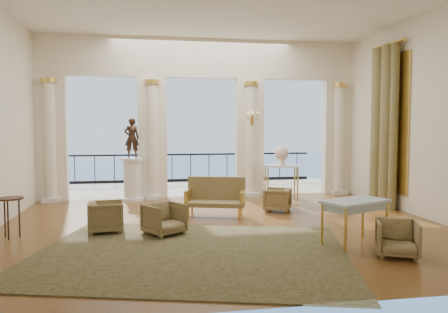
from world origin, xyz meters
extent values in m
plane|color=#4F2E0E|center=(0.00, 0.00, 0.00)|extent=(9.00, 9.00, 0.00)
plane|color=#F3E7CC|center=(0.00, -4.00, 2.25)|extent=(9.00, 0.00, 9.00)
plane|color=#F3E7CC|center=(4.50, 0.00, 2.25)|extent=(0.00, 8.00, 8.00)
plane|color=white|center=(0.00, 0.00, 4.50)|extent=(9.00, 9.00, 0.00)
cube|color=beige|center=(0.00, 3.85, 3.95)|extent=(9.00, 0.30, 1.10)
cube|color=beige|center=(-4.10, 3.85, 1.70)|extent=(0.80, 0.30, 3.40)
cylinder|color=beige|center=(-4.10, 3.67, 1.60)|extent=(0.28, 0.28, 3.20)
cylinder|color=gold|center=(-4.10, 3.67, 3.25)|extent=(0.40, 0.40, 0.12)
cube|color=silver|center=(-4.10, 3.67, 0.06)|extent=(0.45, 0.45, 0.12)
cube|color=beige|center=(-1.40, 3.85, 1.70)|extent=(0.80, 0.30, 3.40)
cylinder|color=beige|center=(-1.40, 3.67, 1.60)|extent=(0.28, 0.28, 3.20)
cylinder|color=gold|center=(-1.40, 3.67, 3.25)|extent=(0.40, 0.40, 0.12)
cube|color=silver|center=(-1.40, 3.67, 0.06)|extent=(0.45, 0.45, 0.12)
cube|color=beige|center=(1.40, 3.85, 1.70)|extent=(0.80, 0.30, 3.40)
cylinder|color=beige|center=(1.40, 3.67, 1.60)|extent=(0.28, 0.28, 3.20)
cylinder|color=gold|center=(1.40, 3.67, 3.25)|extent=(0.40, 0.40, 0.12)
cube|color=silver|center=(1.40, 3.67, 0.06)|extent=(0.45, 0.45, 0.12)
cube|color=beige|center=(4.10, 3.85, 1.70)|extent=(0.80, 0.30, 3.40)
cylinder|color=beige|center=(4.10, 3.67, 1.60)|extent=(0.28, 0.28, 3.20)
cylinder|color=gold|center=(4.10, 3.67, 3.25)|extent=(0.40, 0.40, 0.12)
cube|color=silver|center=(4.10, 3.67, 0.06)|extent=(0.45, 0.45, 0.12)
cube|color=#AAA08B|center=(0.00, 5.80, -0.05)|extent=(10.00, 3.60, 0.10)
cube|color=black|center=(0.00, 7.40, 1.00)|extent=(9.00, 0.06, 0.06)
cube|color=black|center=(0.00, 7.40, 0.05)|extent=(9.00, 0.06, 0.10)
cylinder|color=black|center=(0.00, 7.40, 0.50)|extent=(0.03, 0.03, 1.00)
cylinder|color=black|center=(-4.10, 7.40, 0.50)|extent=(0.03, 0.03, 1.00)
cylinder|color=black|center=(4.10, 7.40, 0.50)|extent=(0.03, 0.03, 1.00)
cylinder|color=#4C3823|center=(2.00, 6.60, 2.10)|extent=(0.20, 0.20, 4.20)
plane|color=#2C5689|center=(0.00, 60.00, -6.00)|extent=(160.00, 160.00, 0.00)
cylinder|color=brown|center=(4.30, 1.05, 2.00)|extent=(0.26, 0.26, 4.00)
cylinder|color=brown|center=(4.26, 1.50, 2.00)|extent=(0.32, 0.32, 4.00)
cylinder|color=brown|center=(4.30, 1.95, 2.00)|extent=(0.26, 0.26, 4.00)
cylinder|color=gold|center=(4.35, 1.50, 4.05)|extent=(0.08, 1.40, 0.08)
cube|color=gold|center=(4.47, 1.50, 2.10)|extent=(0.04, 1.60, 3.40)
cube|color=gold|center=(1.40, 3.53, 2.20)|extent=(0.10, 0.04, 0.25)
cylinder|color=gold|center=(1.26, 3.45, 2.30)|extent=(0.02, 0.02, 0.22)
cylinder|color=gold|center=(1.40, 3.45, 2.30)|extent=(0.02, 0.02, 0.22)
cylinder|color=gold|center=(1.54, 3.45, 2.30)|extent=(0.02, 0.02, 0.22)
cube|color=#2A3217|center=(-0.85, -1.73, 0.01)|extent=(5.76, 4.99, 0.02)
imported|color=#4E4125|center=(-1.23, -0.44, 0.33)|extent=(0.87, 0.86, 0.66)
imported|color=#4E4125|center=(2.32, -2.43, 0.31)|extent=(0.79, 0.77, 0.63)
imported|color=#4E4125|center=(1.52, 1.39, 0.31)|extent=(0.77, 0.79, 0.62)
imported|color=#4E4125|center=(-2.33, -0.05, 0.33)|extent=(0.67, 0.70, 0.66)
cube|color=#4E4125|center=(-0.05, 1.03, 0.29)|extent=(1.43, 0.90, 0.10)
cube|color=#4E4125|center=(0.03, 1.27, 0.61)|extent=(1.29, 0.45, 0.54)
cube|color=gold|center=(-0.64, 1.20, 0.47)|extent=(0.23, 0.54, 0.26)
cube|color=gold|center=(0.55, 0.85, 0.47)|extent=(0.23, 0.54, 0.26)
cylinder|color=gold|center=(-0.65, 0.98, 0.12)|extent=(0.05, 0.05, 0.25)
cylinder|color=gold|center=(0.44, 0.66, 0.12)|extent=(0.05, 0.05, 0.25)
cylinder|color=gold|center=(-0.53, 1.40, 0.12)|extent=(0.05, 0.05, 0.25)
cylinder|color=gold|center=(0.56, 1.07, 0.12)|extent=(0.05, 0.05, 0.25)
cube|color=#A9C2D5|center=(1.98, -1.69, 0.75)|extent=(1.29, 1.01, 0.05)
cylinder|color=gold|center=(1.60, -2.12, 0.36)|extent=(0.05, 0.05, 0.73)
cylinder|color=gold|center=(2.55, -1.72, 0.36)|extent=(0.05, 0.05, 0.73)
cylinder|color=gold|center=(1.40, -1.65, 0.36)|extent=(0.05, 0.05, 0.73)
cylinder|color=gold|center=(2.35, -1.25, 0.36)|extent=(0.05, 0.05, 0.73)
cylinder|color=silver|center=(-1.96, 3.50, 0.04)|extent=(0.64, 0.64, 0.09)
cylinder|color=silver|center=(-1.96, 3.50, 0.59)|extent=(0.47, 0.47, 1.03)
cylinder|color=silver|center=(-1.96, 3.50, 1.14)|extent=(0.60, 0.60, 0.06)
imported|color=black|center=(-1.96, 3.50, 1.72)|extent=(0.41, 0.28, 1.08)
cube|color=silver|center=(2.20, 3.26, 0.91)|extent=(1.05, 0.76, 0.05)
cylinder|color=gold|center=(1.75, 3.32, 0.44)|extent=(0.05, 0.05, 0.88)
cylinder|color=gold|center=(2.54, 2.96, 0.44)|extent=(0.05, 0.05, 0.88)
cylinder|color=gold|center=(1.86, 3.57, 0.44)|extent=(0.05, 0.05, 0.88)
cylinder|color=gold|center=(2.65, 3.20, 0.44)|extent=(0.05, 0.05, 0.88)
cylinder|color=white|center=(2.20, 3.26, 1.06)|extent=(0.20, 0.20, 0.25)
sphere|color=#D0979E|center=(2.20, 3.26, 1.26)|extent=(0.40, 0.40, 0.40)
cylinder|color=black|center=(-4.00, -0.20, 0.73)|extent=(0.46, 0.46, 0.03)
cylinder|color=black|center=(-3.87, -0.13, 0.36)|extent=(0.03, 0.03, 0.71)
cylinder|color=black|center=(-4.12, -0.12, 0.36)|extent=(0.03, 0.03, 0.71)
cylinder|color=black|center=(-4.00, -0.34, 0.36)|extent=(0.03, 0.03, 0.71)
camera|label=1|loc=(-1.49, -8.60, 2.04)|focal=35.00mm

